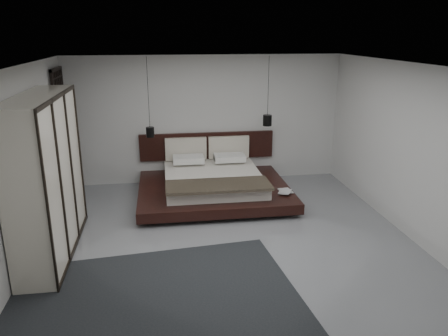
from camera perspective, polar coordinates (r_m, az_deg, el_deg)
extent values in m
plane|color=gray|center=(7.33, 0.27, -9.03)|extent=(6.00, 6.00, 0.00)
plane|color=white|center=(6.58, 0.31, 13.36)|extent=(6.00, 6.00, 0.00)
plane|color=silver|center=(9.72, -2.39, 6.32)|extent=(6.00, 0.00, 6.00)
plane|color=silver|center=(4.08, 6.73, -9.88)|extent=(6.00, 0.00, 6.00)
plane|color=silver|center=(7.05, -24.60, 0.45)|extent=(0.00, 6.00, 6.00)
plane|color=silver|center=(7.85, 22.52, 2.31)|extent=(0.00, 6.00, 6.00)
cube|color=black|center=(9.36, -20.31, 4.20)|extent=(0.05, 0.90, 2.60)
cube|color=black|center=(8.91, -1.33, -3.81)|extent=(2.35, 1.93, 0.09)
cube|color=black|center=(8.86, -1.33, -2.98)|extent=(3.00, 2.46, 0.19)
cube|color=silver|center=(8.92, -1.45, -1.38)|extent=(1.93, 2.14, 0.24)
cube|color=black|center=(8.09, -0.74, -2.29)|extent=(1.95, 0.75, 0.05)
cube|color=white|center=(9.61, -4.72, 1.07)|extent=(0.66, 0.43, 0.13)
cube|color=white|center=(9.70, 0.58, 1.29)|extent=(0.66, 0.43, 0.13)
cube|color=white|center=(9.45, -4.67, 1.17)|extent=(0.66, 0.43, 0.13)
cube|color=white|center=(9.54, 0.72, 1.39)|extent=(0.66, 0.43, 0.13)
cube|color=black|center=(9.82, -2.23, 2.92)|extent=(3.00, 0.08, 0.60)
cube|color=beige|center=(9.70, -5.01, 2.51)|extent=(0.91, 0.10, 0.50)
cube|color=beige|center=(9.80, 0.63, 2.73)|extent=(0.91, 0.10, 0.50)
imported|color=#99724C|center=(8.56, 7.33, -3.07)|extent=(0.25, 0.32, 0.03)
imported|color=#99724C|center=(8.51, 7.25, -2.99)|extent=(0.33, 0.37, 0.02)
cylinder|color=black|center=(8.96, -9.89, 9.67)|extent=(0.01, 0.01, 1.40)
cylinder|color=black|center=(9.10, -9.63, 4.65)|extent=(0.17, 0.17, 0.20)
cylinder|color=#FFE0B2|center=(9.12, -9.60, 4.11)|extent=(0.13, 0.13, 0.01)
cylinder|color=black|center=(9.23, 5.81, 10.62)|extent=(0.01, 0.01, 1.22)
cylinder|color=black|center=(9.34, 5.68, 6.21)|extent=(0.19, 0.19, 0.23)
cylinder|color=#FFE0B2|center=(9.36, 5.66, 5.61)|extent=(0.14, 0.14, 0.01)
cube|color=silver|center=(6.96, -22.19, -1.10)|extent=(0.56, 2.42, 2.42)
cube|color=black|center=(6.64, -20.88, 8.70)|extent=(0.03, 2.42, 0.06)
cube|color=black|center=(7.33, -18.90, -9.79)|extent=(0.03, 2.42, 0.06)
cube|color=black|center=(5.78, -22.05, -4.74)|extent=(0.03, 0.05, 2.42)
cube|color=black|center=(6.52, -20.49, -2.11)|extent=(0.03, 0.05, 2.42)
cube|color=black|center=(7.27, -19.26, -0.01)|extent=(0.03, 0.05, 2.42)
cube|color=black|center=(8.03, -18.26, 1.68)|extent=(0.03, 0.05, 2.42)
cube|color=black|center=(5.80, -9.40, -17.02)|extent=(3.98, 3.02, 0.02)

